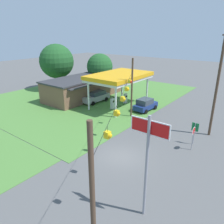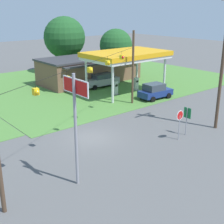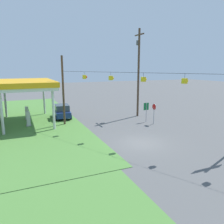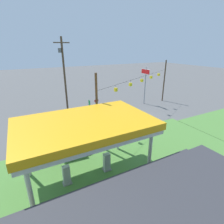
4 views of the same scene
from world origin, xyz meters
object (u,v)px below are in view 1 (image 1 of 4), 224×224
(gas_station_canopy, at_px, (119,77))
(tree_far_back, at_px, (100,67))
(fuel_pump_near, at_px, (112,104))
(car_at_pumps_rear, at_px, (96,97))
(fuel_pump_far, at_px, (125,99))
(utility_pole_main, at_px, (218,79))
(route_sign, at_px, (195,129))
(tree_behind_station, at_px, (57,61))
(car_at_pumps_front, at_px, (145,105))
(stop_sign_overhead, at_px, (148,147))
(stop_sign_roadside, at_px, (193,133))
(gas_station_store, at_px, (84,87))

(gas_station_canopy, distance_m, tree_far_back, 11.23)
(fuel_pump_near, height_order, car_at_pumps_rear, car_at_pumps_rear)
(fuel_pump_far, xyz_separation_m, utility_pole_main, (-3.87, -14.31, 5.68))
(gas_station_canopy, xyz_separation_m, route_sign, (-5.49, -13.58, -2.96))
(utility_pole_main, bearing_deg, fuel_pump_near, 88.67)
(car_at_pumps_rear, xyz_separation_m, tree_behind_station, (1.78, 11.78, 4.75))
(fuel_pump_near, distance_m, route_sign, 14.10)
(tree_behind_station, bearing_deg, utility_pole_main, -96.12)
(car_at_pumps_front, relative_size, route_sign, 1.77)
(tree_far_back, bearing_deg, tree_behind_station, 126.88)
(fuel_pump_far, height_order, stop_sign_overhead, stop_sign_overhead)
(utility_pole_main, relative_size, tree_behind_station, 1.29)
(gas_station_canopy, height_order, tree_behind_station, tree_behind_station)
(gas_station_canopy, bearing_deg, car_at_pumps_rear, 98.14)
(gas_station_canopy, distance_m, stop_sign_overhead, 22.02)
(car_at_pumps_rear, height_order, tree_far_back, tree_far_back)
(tree_far_back, bearing_deg, stop_sign_overhead, -134.60)
(route_sign, distance_m, tree_behind_station, 30.70)
(fuel_pump_near, height_order, tree_behind_station, tree_behind_station)
(stop_sign_overhead, bearing_deg, fuel_pump_far, 37.20)
(fuel_pump_near, xyz_separation_m, utility_pole_main, (-0.33, -14.31, 5.68))
(stop_sign_roadside, bearing_deg, tree_behind_station, -104.89)
(fuel_pump_near, bearing_deg, utility_pole_main, -91.33)
(gas_station_canopy, xyz_separation_m, gas_station_store, (0.29, 8.05, -2.83))
(fuel_pump_far, bearing_deg, tree_far_back, 64.21)
(car_at_pumps_rear, xyz_separation_m, route_sign, (-4.87, -17.92, 0.76))
(car_at_pumps_front, xyz_separation_m, route_sign, (-6.16, -9.23, 0.77))
(gas_station_store, xyz_separation_m, fuel_pump_far, (1.48, -8.05, -1.04))
(gas_station_canopy, xyz_separation_m, tree_far_back, (6.27, 9.31, -0.02))
(fuel_pump_near, distance_m, car_at_pumps_front, 4.98)
(car_at_pumps_front, height_order, car_at_pumps_rear, car_at_pumps_front)
(fuel_pump_far, height_order, car_at_pumps_front, car_at_pumps_front)
(fuel_pump_near, bearing_deg, route_sign, -105.34)
(fuel_pump_near, relative_size, fuel_pump_far, 1.00)
(stop_sign_overhead, bearing_deg, car_at_pumps_rear, 48.70)
(stop_sign_roadside, xyz_separation_m, stop_sign_overhead, (-10.07, -0.32, 3.07))
(car_at_pumps_rear, bearing_deg, car_at_pumps_front, 101.60)
(car_at_pumps_rear, relative_size, stop_sign_overhead, 0.76)
(stop_sign_overhead, distance_m, tree_behind_station, 35.25)
(fuel_pump_far, bearing_deg, utility_pole_main, -105.15)
(car_at_pumps_front, relative_size, utility_pole_main, 0.36)
(stop_sign_roadside, distance_m, utility_pole_main, 6.64)
(car_at_pumps_front, distance_m, tree_far_back, 15.22)
(car_at_pumps_rear, distance_m, tree_far_back, 9.27)
(stop_sign_roadside, distance_m, stop_sign_overhead, 10.53)
(utility_pole_main, distance_m, tree_behind_station, 30.62)
(tree_far_back, bearing_deg, car_at_pumps_rear, -144.20)
(gas_station_canopy, distance_m, car_at_pumps_front, 5.76)
(gas_station_store, relative_size, car_at_pumps_front, 3.48)
(car_at_pumps_rear, bearing_deg, stop_sign_overhead, 51.88)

